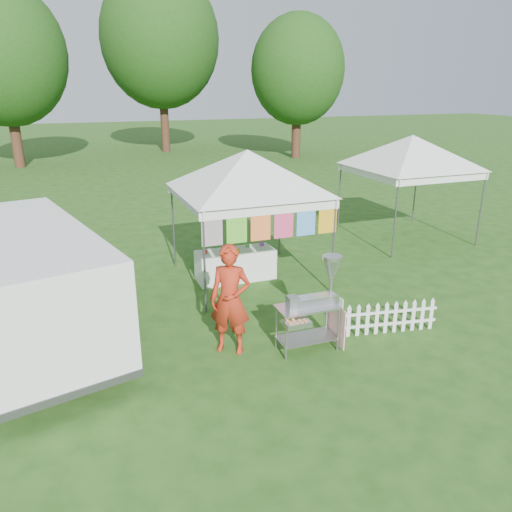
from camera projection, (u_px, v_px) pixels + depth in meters
name	position (u px, v px, depth m)	size (l,w,h in m)	color
ground	(318.00, 348.00, 8.65)	(120.00, 120.00, 0.00)	#224A15
canopy_main	(248.00, 150.00, 10.77)	(4.24, 4.24, 3.45)	#59595E
canopy_right	(413.00, 135.00, 13.97)	(4.24, 4.24, 3.45)	#59595E
tree_left	(3.00, 55.00, 25.91)	(6.40, 6.40, 9.53)	#3A2115
tree_mid	(160.00, 39.00, 32.08)	(7.60, 7.60, 11.52)	#3A2115
tree_right	(298.00, 70.00, 29.80)	(5.60, 5.60, 8.42)	#3A2115
donut_cart	(318.00, 296.00, 8.35)	(1.19, 0.79, 1.64)	gray
vendor	(230.00, 300.00, 8.26)	(0.69, 0.45, 1.89)	#AC2915
cargo_van	(26.00, 283.00, 8.53)	(3.10, 5.30, 2.07)	white
picket_fence	(390.00, 318.00, 9.09)	(1.78, 0.33, 0.56)	white
display_table	(236.00, 265.00, 11.62)	(1.80, 0.70, 0.70)	white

